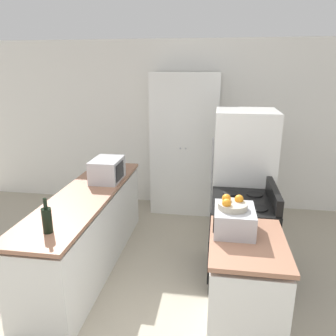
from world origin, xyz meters
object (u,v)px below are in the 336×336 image
object	(u,v)px
stove	(241,239)
microwave	(107,170)
pantry_cabinet	(185,145)
wine_bottle	(47,220)
toaster_oven	(234,220)
fruit_bowl	(232,204)
refrigerator	(242,179)

from	to	relation	value
stove	microwave	world-z (taller)	microwave
pantry_cabinet	microwave	xyz separation A→B (m)	(-0.80, -1.28, -0.05)
stove	microwave	xyz separation A→B (m)	(-1.58, 0.40, 0.57)
stove	wine_bottle	bearing A→B (deg)	-150.45
wine_bottle	toaster_oven	world-z (taller)	wine_bottle
pantry_cabinet	toaster_oven	world-z (taller)	pantry_cabinet
wine_bottle	fruit_bowl	xyz separation A→B (m)	(1.48, 0.26, 0.12)
wine_bottle	toaster_oven	bearing A→B (deg)	9.59
toaster_oven	fruit_bowl	distance (m)	0.14
pantry_cabinet	toaster_oven	bearing A→B (deg)	-74.58
toaster_oven	refrigerator	bearing A→B (deg)	83.49
toaster_oven	microwave	bearing A→B (deg)	143.34
refrigerator	fruit_bowl	size ratio (longest dim) A/B	7.20
stove	microwave	size ratio (longest dim) A/B	2.29
pantry_cabinet	refrigerator	xyz separation A→B (m)	(0.82, -0.91, -0.21)
refrigerator	toaster_oven	distance (m)	1.46
wine_bottle	fruit_bowl	distance (m)	1.51
microwave	toaster_oven	world-z (taller)	microwave
pantry_cabinet	refrigerator	bearing A→B (deg)	-48.20
wine_bottle	fruit_bowl	size ratio (longest dim) A/B	1.27
stove	fruit_bowl	world-z (taller)	fruit_bowl
pantry_cabinet	toaster_oven	xyz separation A→B (m)	(0.65, -2.36, -0.08)
microwave	wine_bottle	xyz separation A→B (m)	(-0.06, -1.33, -0.02)
microwave	toaster_oven	size ratio (longest dim) A/B	1.17
fruit_bowl	microwave	bearing A→B (deg)	142.92
refrigerator	fruit_bowl	distance (m)	1.48
stove	refrigerator	world-z (taller)	refrigerator
wine_bottle	toaster_oven	size ratio (longest dim) A/B	0.77
toaster_oven	fruit_bowl	world-z (taller)	fruit_bowl
stove	fruit_bowl	bearing A→B (deg)	-102.82
refrigerator	wine_bottle	distance (m)	2.39
stove	toaster_oven	size ratio (longest dim) A/B	2.67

